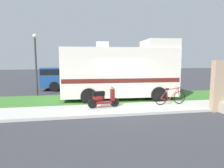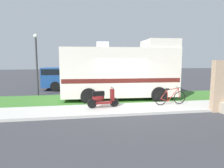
{
  "view_description": "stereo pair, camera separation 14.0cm",
  "coord_description": "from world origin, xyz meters",
  "views": [
    {
      "loc": [
        -2.43,
        -10.29,
        2.45
      ],
      "look_at": [
        -0.49,
        0.3,
        1.1
      ],
      "focal_mm": 31.87,
      "sensor_mm": 36.0,
      "label": 1
    },
    {
      "loc": [
        -2.29,
        -10.31,
        2.45
      ],
      "look_at": [
        -0.49,
        0.3,
        1.1
      ],
      "focal_mm": 31.87,
      "sensor_mm": 36.0,
      "label": 2
    }
  ],
  "objects": [
    {
      "name": "bottle_green",
      "position": [
        5.05,
        -0.94,
        0.23
      ],
      "size": [
        0.08,
        0.08,
        0.27
      ],
      "color": "#19722D",
      "rests_on": "ground"
    },
    {
      "name": "bicycle",
      "position": [
        2.34,
        -0.92,
        0.5
      ],
      "size": [
        1.74,
        0.52,
        0.89
      ],
      "color": "black",
      "rests_on": "ground"
    },
    {
      "name": "motorhome_rv",
      "position": [
        0.25,
        1.42,
        1.72
      ],
      "size": [
        6.84,
        2.81,
        3.6
      ],
      "color": "silver",
      "rests_on": "ground"
    },
    {
      "name": "pickup_truck_near",
      "position": [
        -2.86,
        6.16,
        0.96
      ],
      "size": [
        5.69,
        2.3,
        1.78
      ],
      "color": "#1E478C",
      "rests_on": "ground"
    },
    {
      "name": "ground_plane",
      "position": [
        0.0,
        0.0,
        0.0
      ],
      "size": [
        80.0,
        80.0,
        0.0
      ],
      "primitive_type": "plane",
      "color": "#38383D"
    },
    {
      "name": "scooter",
      "position": [
        -1.19,
        -0.95,
        0.58
      ],
      "size": [
        1.56,
        0.52,
        0.97
      ],
      "color": "black",
      "rests_on": "ground"
    },
    {
      "name": "street_lamp_post",
      "position": [
        -5.01,
        3.6,
        2.49
      ],
      "size": [
        0.28,
        0.28,
        4.09
      ],
      "color": "#333338",
      "rests_on": "ground"
    },
    {
      "name": "sidewalk",
      "position": [
        0.0,
        -1.2,
        0.06
      ],
      "size": [
        24.0,
        2.0,
        0.12
      ],
      "color": "beige",
      "rests_on": "ground"
    },
    {
      "name": "grass_strip",
      "position": [
        0.0,
        1.5,
        0.04
      ],
      "size": [
        24.0,
        3.4,
        0.08
      ],
      "color": "#3D752D",
      "rests_on": "ground"
    }
  ]
}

